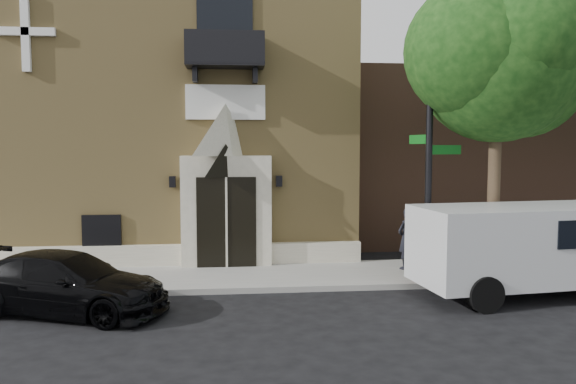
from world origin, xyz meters
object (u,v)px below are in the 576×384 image
object	(u,v)px
cargo_van	(534,246)
pedestrian_near	(407,238)
black_sedan	(66,283)
street_sign	(429,153)
fire_hydrant	(431,266)

from	to	relation	value
cargo_van	pedestrian_near	world-z (taller)	cargo_van
black_sedan	street_sign	bearing A→B (deg)	-59.70
pedestrian_near	street_sign	bearing A→B (deg)	67.23
street_sign	pedestrian_near	bearing A→B (deg)	85.18
black_sedan	street_sign	xyz separation A→B (m)	(8.69, 1.68, 2.78)
black_sedan	cargo_van	size ratio (longest dim) A/B	0.81
fire_hydrant	pedestrian_near	distance (m)	1.57
black_sedan	pedestrian_near	bearing A→B (deg)	-51.90
pedestrian_near	black_sedan	bearing A→B (deg)	-11.69
black_sedan	cargo_van	world-z (taller)	cargo_van
black_sedan	pedestrian_near	xyz separation A→B (m)	(8.53, 2.89, 0.36)
black_sedan	pedestrian_near	size ratio (longest dim) A/B	2.62
black_sedan	fire_hydrant	xyz separation A→B (m)	(8.71, 1.41, -0.13)
cargo_van	street_sign	xyz separation A→B (m)	(-2.19, 1.33, 2.22)
fire_hydrant	pedestrian_near	size ratio (longest dim) A/B	0.45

